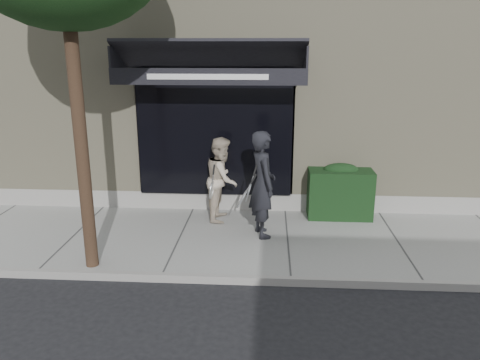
{
  "coord_description": "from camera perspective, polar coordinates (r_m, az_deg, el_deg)",
  "views": [
    {
      "loc": [
        -0.38,
        -8.05,
        3.54
      ],
      "look_at": [
        -0.92,
        0.6,
        1.05
      ],
      "focal_mm": 35.0,
      "sensor_mm": 36.0,
      "label": 1
    }
  ],
  "objects": [
    {
      "name": "building_facade",
      "position": [
        13.04,
        5.33,
        12.4
      ],
      "size": [
        14.3,
        8.04,
        5.64
      ],
      "color": "tan",
      "rests_on": "ground"
    },
    {
      "name": "curb",
      "position": [
        7.38,
        6.23,
        -12.15
      ],
      "size": [
        20.0,
        0.1,
        0.14
      ],
      "primitive_type": "cube",
      "color": "gray",
      "rests_on": "ground"
    },
    {
      "name": "pedestrian_back",
      "position": [
        9.4,
        -2.18,
        0.13
      ],
      "size": [
        0.7,
        0.94,
        1.7
      ],
      "color": "beige",
      "rests_on": "sidewalk"
    },
    {
      "name": "ground",
      "position": [
        8.8,
        5.79,
        -7.79
      ],
      "size": [
        80.0,
        80.0,
        0.0
      ],
      "primitive_type": "plane",
      "color": "black",
      "rests_on": "ground"
    },
    {
      "name": "hedge",
      "position": [
        9.85,
        12.06,
        -1.37
      ],
      "size": [
        1.3,
        0.7,
        1.14
      ],
      "color": "black",
      "rests_on": "sidewalk"
    },
    {
      "name": "sidewalk",
      "position": [
        8.78,
        5.8,
        -7.44
      ],
      "size": [
        20.0,
        3.0,
        0.12
      ],
      "primitive_type": "cube",
      "color": "gray",
      "rests_on": "ground"
    },
    {
      "name": "pedestrian_front",
      "position": [
        8.55,
        2.76,
        -0.54
      ],
      "size": [
        0.78,
        0.9,
        1.98
      ],
      "color": "black",
      "rests_on": "sidewalk"
    }
  ]
}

